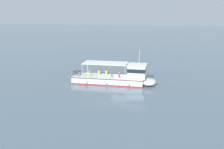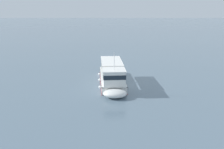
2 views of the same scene
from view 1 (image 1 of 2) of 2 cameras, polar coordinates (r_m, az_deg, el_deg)
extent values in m
plane|color=slate|center=(37.24, 1.86, -2.08)|extent=(400.00, 400.00, 0.00)
cube|color=white|center=(37.17, -0.91, -1.23)|extent=(3.93, 10.99, 1.10)
ellipsoid|color=white|center=(36.40, 8.68, -1.72)|extent=(3.09, 2.40, 1.01)
cube|color=red|center=(37.29, -0.90, -1.89)|extent=(3.97, 11.00, 0.16)
cube|color=#2D2D33|center=(37.05, -0.91, -0.53)|extent=(3.99, 11.00, 0.10)
cube|color=white|center=(36.14, 5.92, 0.71)|extent=(2.89, 2.78, 1.90)
cube|color=#19232D|center=(36.07, 5.93, 1.23)|extent=(2.96, 2.82, 0.56)
cube|color=white|center=(35.93, 5.96, 2.28)|extent=(3.06, 2.95, 0.12)
cube|color=white|center=(36.66, -1.61, 2.73)|extent=(3.39, 6.88, 0.10)
cylinder|color=silver|center=(37.62, 3.70, 1.37)|extent=(0.08, 0.08, 2.00)
cylinder|color=silver|center=(35.00, 3.09, 0.41)|extent=(0.08, 0.08, 2.00)
cylinder|color=silver|center=(39.00, -5.81, 1.78)|extent=(0.08, 0.08, 2.00)
cylinder|color=silver|center=(36.47, -7.06, 0.88)|extent=(0.08, 0.08, 2.00)
cylinder|color=silver|center=(35.68, 6.48, 4.08)|extent=(0.06, 0.06, 2.20)
sphere|color=white|center=(34.94, 3.93, -2.35)|extent=(0.36, 0.36, 0.36)
sphere|color=white|center=(35.49, -1.36, -2.06)|extent=(0.36, 0.36, 0.36)
sphere|color=white|center=(36.27, -6.14, -1.78)|extent=(0.36, 0.36, 0.36)
torus|color=black|center=(38.56, -7.39, 0.57)|extent=(0.10, 0.66, 0.66)
torus|color=black|center=(38.79, -8.37, 0.61)|extent=(0.10, 0.66, 0.66)
cylinder|color=#1E478C|center=(38.64, -7.89, 0.76)|extent=(0.11, 0.70, 0.06)
torus|color=black|center=(37.73, -7.83, 0.26)|extent=(0.10, 0.66, 0.66)
torus|color=black|center=(37.96, -8.82, 0.30)|extent=(0.10, 0.66, 0.66)
cylinder|color=maroon|center=(37.82, -8.33, 0.46)|extent=(0.11, 0.70, 0.06)
cube|color=yellow|center=(36.96, -5.40, 0.24)|extent=(0.33, 0.24, 0.52)
sphere|color=beige|center=(36.88, -5.41, 0.80)|extent=(0.20, 0.20, 0.20)
cube|color=yellow|center=(37.97, -3.08, 0.66)|extent=(0.33, 0.24, 0.52)
sphere|color=#9E7051|center=(37.88, -3.09, 1.20)|extent=(0.20, 0.20, 0.20)
cube|color=yellow|center=(37.69, -1.35, 0.57)|extent=(0.33, 0.24, 0.52)
sphere|color=#9E7051|center=(37.61, -1.35, 1.12)|extent=(0.20, 0.20, 0.20)
cube|color=#338C4C|center=(35.98, -0.06, -0.08)|extent=(0.33, 0.24, 0.52)
sphere|color=#9E7051|center=(35.89, -0.06, 0.50)|extent=(0.20, 0.20, 0.20)
cube|color=red|center=(35.61, 1.75, -0.23)|extent=(0.33, 0.24, 0.52)
sphere|color=beige|center=(35.52, 1.76, 0.35)|extent=(0.20, 0.20, 0.20)
camera|label=2|loc=(42.52, 52.03, 9.47)|focal=40.10mm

